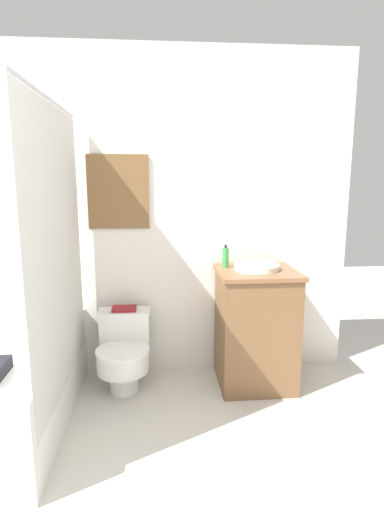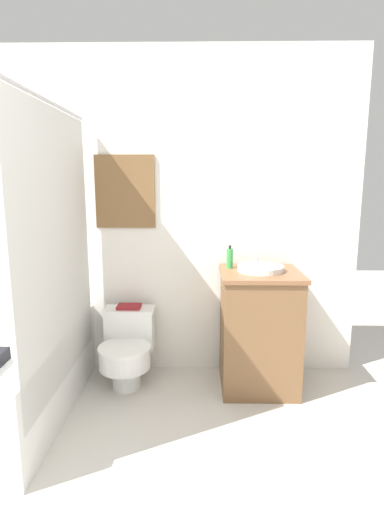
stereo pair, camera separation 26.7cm
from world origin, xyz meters
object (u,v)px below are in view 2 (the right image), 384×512
object	(u,v)px
soap_bottle	(230,258)
book_on_tank	(129,307)
sink	(260,268)
toilet	(127,347)

from	to	relation	value
soap_bottle	book_on_tank	world-z (taller)	soap_bottle
soap_bottle	sink	bearing A→B (deg)	-23.12
book_on_tank	sink	bearing A→B (deg)	-7.09
toilet	book_on_tank	size ratio (longest dim) A/B	3.10
sink	book_on_tank	world-z (taller)	sink
toilet	sink	world-z (taller)	sink
sink	soap_bottle	distance (m)	0.24
sink	book_on_tank	bearing A→B (deg)	172.91
sink	soap_bottle	xyz separation A→B (m)	(-0.22, 0.09, 0.05)
sink	soap_bottle	bearing A→B (deg)	156.88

